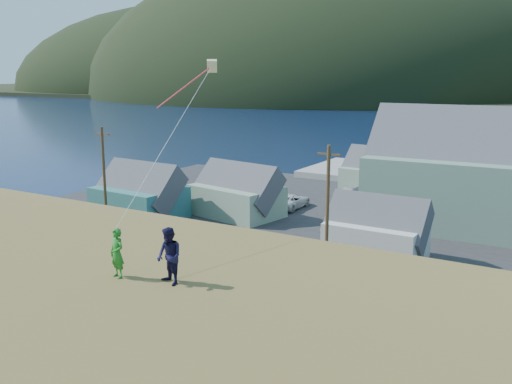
% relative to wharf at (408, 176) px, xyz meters
% --- Properties ---
extents(ground, '(900.00, 900.00, 0.00)m').
position_rel_wharf_xyz_m(ground, '(6.00, -40.00, -0.45)').
color(ground, '#0A1638').
rests_on(ground, ground).
extents(grass_strip, '(110.00, 8.00, 0.10)m').
position_rel_wharf_xyz_m(grass_strip, '(6.00, -42.00, -0.40)').
color(grass_strip, '#4C3D19').
rests_on(grass_strip, ground).
extents(waterfront_lot, '(72.00, 36.00, 0.12)m').
position_rel_wharf_xyz_m(waterfront_lot, '(6.00, -23.00, -0.39)').
color(waterfront_lot, '#28282B').
rests_on(waterfront_lot, ground).
extents(wharf, '(26.00, 14.00, 0.90)m').
position_rel_wharf_xyz_m(wharf, '(0.00, 0.00, 0.00)').
color(wharf, gray).
rests_on(wharf, ground).
extents(shed_teal, '(8.59, 6.28, 6.51)m').
position_rel_wharf_xyz_m(shed_teal, '(-16.03, -33.00, 1.98)').
color(shed_teal, '#307065').
rests_on(shed_teal, waterfront_lot).
extents(shed_palegreen_near, '(9.41, 6.77, 6.24)m').
position_rel_wharf_xyz_m(shed_palegreen_near, '(-8.57, -27.67, 1.91)').
color(shed_palegreen_near, gray).
rests_on(shed_palegreen_near, waterfront_lot).
extents(shed_white, '(7.29, 4.86, 5.79)m').
position_rel_wharf_xyz_m(shed_white, '(7.09, -33.08, 1.79)').
color(shed_white, silver).
rests_on(shed_white, waterfront_lot).
extents(shed_palegreen_far, '(10.23, 6.52, 6.51)m').
position_rel_wharf_xyz_m(shed_palegreen_far, '(0.71, -11.28, 2.05)').
color(shed_palegreen_far, gray).
rests_on(shed_palegreen_far, waterfront_lot).
extents(utility_poles, '(32.75, 0.24, 9.06)m').
position_rel_wharf_xyz_m(utility_poles, '(2.58, -38.50, 4.11)').
color(utility_poles, '#47331E').
rests_on(utility_poles, waterfront_lot).
extents(parked_cars, '(24.80, 12.36, 1.49)m').
position_rel_wharf_xyz_m(parked_cars, '(-2.02, -19.81, 0.39)').
color(parked_cars, white).
rests_on(parked_cars, waterfront_lot).
extents(kite_flyer_green, '(0.66, 0.51, 1.62)m').
position_rel_wharf_xyz_m(kite_flyer_green, '(7.44, -59.60, 7.56)').
color(kite_flyer_green, '#217B23').
rests_on(kite_flyer_green, hillside).
extents(kite_flyer_navy, '(1.06, 0.95, 1.80)m').
position_rel_wharf_xyz_m(kite_flyer_navy, '(9.24, -59.20, 7.65)').
color(kite_flyer_navy, '#141334').
rests_on(kite_flyer_navy, hillside).
extents(kite_rig, '(1.95, 4.88, 10.79)m').
position_rel_wharf_xyz_m(kite_rig, '(4.77, -50.82, 13.23)').
color(kite_rig, beige).
rests_on(kite_rig, ground).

